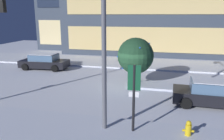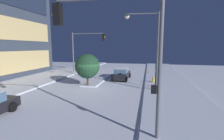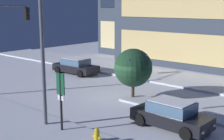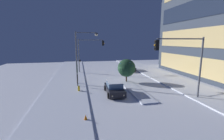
# 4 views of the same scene
# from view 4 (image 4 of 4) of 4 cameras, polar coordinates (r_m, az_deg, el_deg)

# --- Properties ---
(ground) EXTENTS (52.00, 52.00, 0.00)m
(ground) POSITION_cam_4_polar(r_m,az_deg,el_deg) (24.04, 3.45, -4.35)
(ground) COLOR silver
(curb_strip_near) EXTENTS (52.00, 5.20, 0.14)m
(curb_strip_near) POSITION_cam_4_polar(r_m,az_deg,el_deg) (23.28, -16.09, -5.06)
(curb_strip_near) COLOR silver
(curb_strip_near) RESTS_ON ground
(curb_strip_far) EXTENTS (52.00, 5.20, 0.14)m
(curb_strip_far) POSITION_cam_4_polar(r_m,az_deg,el_deg) (27.24, 20.03, -3.06)
(curb_strip_far) COLOR silver
(curb_strip_far) RESTS_ON ground
(median_strip) EXTENTS (9.00, 1.80, 0.14)m
(median_strip) POSITION_cam_4_polar(r_m,az_deg,el_deg) (20.08, 8.35, -7.22)
(median_strip) COLOR silver
(median_strip) RESTS_ON ground
(office_tower_secondary) EXTENTS (10.74, 10.40, 15.80)m
(office_tower_secondary) POSITION_cam_4_polar(r_m,az_deg,el_deg) (42.24, 26.88, 11.71)
(office_tower_secondary) COLOR #384251
(office_tower_secondary) RESTS_ON ground
(car_near) EXTENTS (4.35, 2.13, 1.49)m
(car_near) POSITION_cam_4_polar(r_m,az_deg,el_deg) (18.48, 0.86, -6.58)
(car_near) COLOR black
(car_near) RESTS_ON ground
(car_far) EXTENTS (4.71, 2.28, 1.49)m
(car_far) POSITION_cam_4_polar(r_m,az_deg,el_deg) (33.25, 5.81, 0.99)
(car_far) COLOR black
(car_far) RESTS_ON ground
(traffic_light_corner_near_left) EXTENTS (0.32, 5.13, 6.57)m
(traffic_light_corner_near_left) POSITION_cam_4_polar(r_m,az_deg,el_deg) (31.14, -8.54, 7.35)
(traffic_light_corner_near_left) COLOR #565960
(traffic_light_corner_near_left) RESTS_ON ground
(traffic_light_corner_far_right) EXTENTS (0.32, 5.50, 6.55)m
(traffic_light_corner_far_right) POSITION_cam_4_polar(r_m,az_deg,el_deg) (17.41, 24.56, 4.55)
(traffic_light_corner_far_right) COLOR #565960
(traffic_light_corner_far_right) RESTS_ON ground
(street_lamp_arched) EXTENTS (0.69, 3.20, 7.44)m
(street_lamp_arched) POSITION_cam_4_polar(r_m,az_deg,el_deg) (22.58, -10.62, 7.12)
(street_lamp_arched) COLOR #565960
(street_lamp_arched) RESTS_ON ground
(fire_hydrant) EXTENTS (0.48, 0.26, 0.81)m
(fire_hydrant) POSITION_cam_4_polar(r_m,az_deg,el_deg) (19.67, -11.98, -6.74)
(fire_hydrant) COLOR gold
(fire_hydrant) RESTS_ON ground
(parking_info_sign) EXTENTS (0.55, 0.12, 3.12)m
(parking_info_sign) POSITION_cam_4_polar(r_m,az_deg,el_deg) (21.55, -12.54, -0.85)
(parking_info_sign) COLOR black
(parking_info_sign) RESTS_ON ground
(decorated_tree_median) EXTENTS (2.70, 2.64, 3.54)m
(decorated_tree_median) POSITION_cam_4_polar(r_m,az_deg,el_deg) (23.37, 5.31, 0.75)
(decorated_tree_median) COLOR #473323
(decorated_tree_median) RESTS_ON ground
(construction_cone) EXTENTS (0.36, 0.36, 0.55)m
(construction_cone) POSITION_cam_4_polar(r_m,az_deg,el_deg) (12.82, -9.56, -16.80)
(construction_cone) COLOR orange
(construction_cone) RESTS_ON ground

